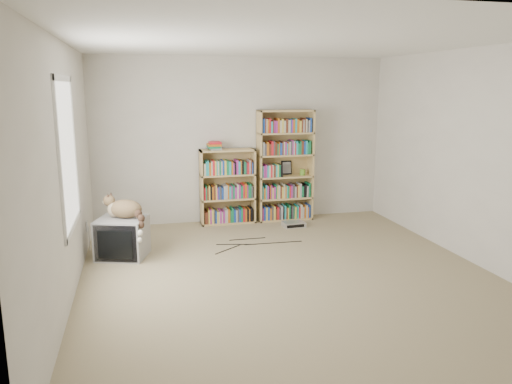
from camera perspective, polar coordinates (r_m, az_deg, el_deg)
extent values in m
cube|color=tan|center=(5.61, 3.79, -9.52)|extent=(4.50, 5.00, 0.01)
cube|color=silver|center=(7.69, -1.61, 5.94)|extent=(4.50, 0.02, 2.50)
cube|color=silver|center=(3.04, 18.15, -3.86)|extent=(4.50, 0.02, 2.50)
cube|color=silver|center=(5.10, -20.98, 2.11)|extent=(0.02, 5.00, 2.50)
cube|color=silver|center=(6.33, 23.85, 3.65)|extent=(0.02, 5.00, 2.50)
cube|color=white|center=(5.25, 4.17, 16.83)|extent=(4.50, 5.00, 0.02)
cube|color=white|center=(5.27, -20.70, 4.08)|extent=(0.02, 1.22, 1.52)
cube|color=#99999B|center=(6.33, -15.04, -5.07)|extent=(0.69, 0.65, 0.49)
cube|color=black|center=(6.12, -15.76, -5.71)|extent=(0.50, 0.18, 0.45)
cube|color=black|center=(6.10, -15.81, -5.85)|extent=(0.40, 0.14, 0.34)
cube|color=black|center=(6.43, -14.71, -4.87)|extent=(0.40, 0.37, 0.29)
ellipsoid|color=#3B2B18|center=(6.27, -14.71, -1.86)|extent=(0.48, 0.40, 0.23)
ellipsoid|color=#3B2B18|center=(6.23, -13.81, -1.98)|extent=(0.25, 0.26, 0.17)
ellipsoid|color=tan|center=(6.31, -15.91, -1.92)|extent=(0.21, 0.21, 0.19)
ellipsoid|color=#3B2B18|center=(6.32, -16.44, -0.95)|extent=(0.19, 0.18, 0.14)
sphere|color=beige|center=(6.35, -16.89, -1.11)|extent=(0.07, 0.07, 0.06)
cone|color=black|center=(6.27, -16.56, -0.44)|extent=(0.07, 0.08, 0.07)
cone|color=black|center=(6.35, -16.26, -0.29)|extent=(0.07, 0.08, 0.07)
cube|color=tan|center=(7.64, 0.35, 2.91)|extent=(0.03, 0.30, 1.71)
cube|color=tan|center=(7.87, 6.24, 3.11)|extent=(0.02, 0.30, 1.71)
cube|color=tan|center=(7.88, 3.05, 3.17)|extent=(0.85, 0.03, 1.71)
cube|color=tan|center=(7.66, 3.42, 9.26)|extent=(0.85, 0.30, 0.02)
cube|color=tan|center=(7.92, 3.27, -3.01)|extent=(0.85, 0.30, 0.03)
cube|color=tan|center=(7.84, 3.30, -0.63)|extent=(0.85, 0.30, 0.03)
cube|color=tan|center=(7.77, 3.33, 1.79)|extent=(0.85, 0.30, 0.02)
cube|color=tan|center=(7.72, 3.36, 4.26)|extent=(0.85, 0.30, 0.02)
cube|color=tan|center=(7.68, 3.39, 6.75)|extent=(0.85, 0.30, 0.02)
cube|color=red|center=(7.89, 3.28, -2.26)|extent=(0.77, 0.24, 0.19)
cube|color=#1A41A9|center=(7.82, 3.31, 0.14)|extent=(0.77, 0.24, 0.19)
cube|color=#147142|center=(7.75, 3.34, 2.57)|extent=(0.77, 0.24, 0.19)
cube|color=#B8B498|center=(7.71, 3.37, 5.05)|extent=(0.77, 0.24, 0.19)
cube|color=black|center=(7.67, 3.40, 7.55)|extent=(0.77, 0.24, 0.19)
cube|color=tan|center=(7.53, -6.27, 0.49)|extent=(0.02, 0.30, 1.13)
cube|color=tan|center=(7.67, -0.33, 0.76)|extent=(0.03, 0.30, 1.13)
cube|color=tan|center=(7.72, -3.46, 0.82)|extent=(0.83, 0.03, 1.13)
cube|color=tan|center=(7.50, -3.33, 4.79)|extent=(0.83, 0.30, 0.02)
cube|color=tan|center=(7.71, -3.23, -3.42)|extent=(0.83, 0.30, 0.03)
cube|color=tan|center=(7.62, -3.26, -0.74)|extent=(0.83, 0.30, 0.03)
cube|color=tan|center=(7.55, -3.29, 2.00)|extent=(0.83, 0.30, 0.02)
cube|color=red|center=(7.69, -3.24, -2.65)|extent=(0.75, 0.24, 0.19)
cube|color=#1A41A9|center=(7.60, -3.27, 0.06)|extent=(0.75, 0.24, 0.19)
cube|color=#147142|center=(7.54, -3.30, 2.81)|extent=(0.75, 0.24, 0.19)
cube|color=red|center=(7.47, -4.80, 5.30)|extent=(0.21, 0.28, 0.12)
cylinder|color=#629F2D|center=(7.85, 5.31, 2.29)|extent=(0.08, 0.08, 0.09)
cube|color=black|center=(7.86, 3.50, 2.81)|extent=(0.16, 0.05, 0.22)
cube|color=silver|center=(7.50, 4.33, -3.69)|extent=(0.33, 0.25, 0.07)
cube|color=silver|center=(6.68, -18.77, -3.75)|extent=(0.01, 0.08, 0.13)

